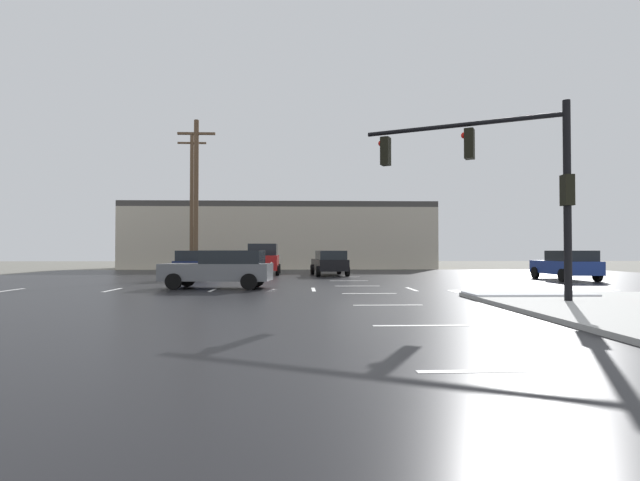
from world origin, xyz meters
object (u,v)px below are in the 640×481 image
at_px(utility_pole_far, 196,195).
at_px(utility_pole_distant, 192,199).
at_px(sedan_grey, 221,268).
at_px(sedan_black, 330,262).
at_px(traffic_signal_mast, 503,169).
at_px(sedan_blue, 566,265).
at_px(suv_red, 263,258).
at_px(sedan_navy, 197,264).

xyz_separation_m(utility_pole_far, utility_pole_distant, (-2.35, 9.69, 0.76)).
distance_m(sedan_grey, utility_pole_far, 9.76).
bearing_deg(sedan_black, traffic_signal_mast, -171.04).
bearing_deg(sedan_blue, utility_pole_far, 81.37).
distance_m(utility_pole_far, utility_pole_distant, 10.00).
xyz_separation_m(traffic_signal_mast, suv_red, (-8.69, 18.54, -3.00)).
relative_size(sedan_black, utility_pole_distant, 0.43).
height_order(sedan_grey, sedan_navy, same).
height_order(suv_red, utility_pole_distant, utility_pole_distant).
bearing_deg(suv_red, sedan_grey, -4.92).
bearing_deg(sedan_grey, traffic_signal_mast, 152.18).
distance_m(suv_red, sedan_navy, 6.10).
height_order(traffic_signal_mast, utility_pole_distant, utility_pole_distant).
bearing_deg(sedan_black, sedan_navy, 110.11).
relative_size(sedan_blue, utility_pole_distant, 0.42).
bearing_deg(sedan_grey, suv_red, -88.82).
distance_m(traffic_signal_mast, sedan_navy, 18.29).
xyz_separation_m(traffic_signal_mast, sedan_black, (-4.38, 17.06, -3.23)).
bearing_deg(sedan_navy, sedan_grey, -160.93).
bearing_deg(traffic_signal_mast, utility_pole_distant, -31.19).
bearing_deg(sedan_blue, sedan_navy, 84.54).
bearing_deg(sedan_black, sedan_grey, 149.30).
distance_m(suv_red, utility_pole_distant, 9.45).
height_order(sedan_grey, utility_pole_far, utility_pole_far).
xyz_separation_m(sedan_grey, sedan_blue, (17.52, 5.27, 0.00)).
relative_size(sedan_blue, utility_pole_far, 0.49).
bearing_deg(suv_red, sedan_black, 69.94).
height_order(sedan_blue, utility_pole_far, utility_pole_far).
xyz_separation_m(traffic_signal_mast, sedan_grey, (-9.53, 6.15, -3.23)).
bearing_deg(sedan_grey, sedan_blue, -158.24).
height_order(traffic_signal_mast, utility_pole_far, utility_pole_far).
xyz_separation_m(sedan_blue, utility_pole_far, (-20.33, 3.18, 4.00)).
xyz_separation_m(traffic_signal_mast, sedan_blue, (8.00, 11.42, -3.23)).
relative_size(traffic_signal_mast, sedan_grey, 1.25).
bearing_deg(utility_pole_distant, utility_pole_far, -76.38).
relative_size(traffic_signal_mast, utility_pole_distant, 0.54).
bearing_deg(sedan_navy, utility_pole_distant, 14.21).
bearing_deg(sedan_black, sedan_blue, -119.94).
xyz_separation_m(sedan_black, utility_pole_distant, (-10.30, 7.23, 4.76)).
xyz_separation_m(sedan_black, sedan_blue, (12.38, -5.64, 0.00)).
height_order(traffic_signal_mast, sedan_grey, traffic_signal_mast).
distance_m(sedan_grey, utility_pole_distant, 19.45).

